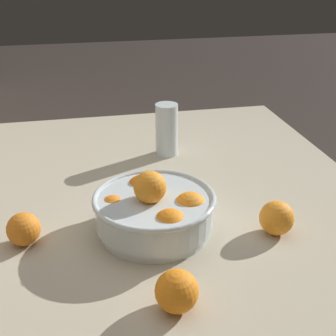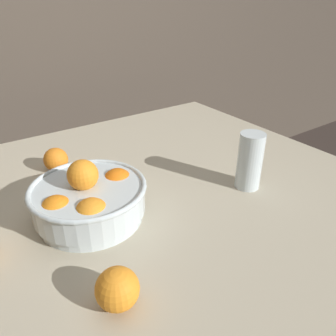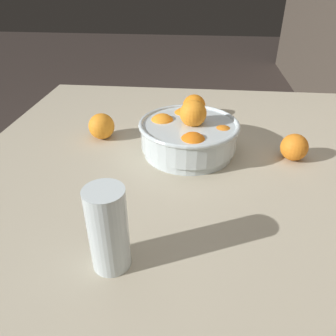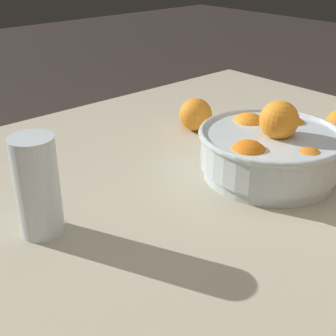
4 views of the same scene
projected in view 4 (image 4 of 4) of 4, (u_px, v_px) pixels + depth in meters
The scene contains 4 objects.
dining_table at pixel (222, 225), 0.85m from camera, with size 1.35×1.18×0.72m.
fruit_bowl at pixel (271, 150), 0.87m from camera, with size 0.27×0.27×0.15m.
juice_glass at pixel (38, 191), 0.70m from camera, with size 0.07×0.07×0.16m.
orange_loose_aside at pixel (196, 114), 1.10m from camera, with size 0.08×0.08×0.08m, color orange.
Camera 4 is at (0.55, 0.47, 1.13)m, focal length 50.00 mm.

